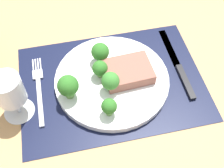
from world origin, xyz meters
TOP-DOWN VIEW (x-y plane):
  - ground_plane at (0.00, 0.00)cm, footprint 140.00×110.00cm
  - placemat at (0.00, 0.00)cm, footprint 43.04×30.73cm
  - plate at (0.00, 0.00)cm, footprint 26.68×26.68cm
  - steak at (3.76, 0.05)cm, footprint 11.31×8.83cm
  - broccoli_near_fork at (-1.56, 5.66)cm, footprint 4.25×4.25cm
  - broccoli_center at (-2.50, 1.21)cm, footprint 3.57×3.57cm
  - broccoli_front_edge at (-2.54, -9.06)cm, footprint 3.35×3.35cm
  - broccoli_back_left at (-10.14, -2.85)cm, footprint 4.65×4.65cm
  - broccoli_near_steak at (-0.99, -3.04)cm, footprint 4.04×4.04cm
  - fork at (-17.02, 1.42)cm, footprint 2.40×19.20cm
  - knife at (16.94, 0.53)cm, footprint 1.80×23.00cm
  - wine_glass at (-21.70, -3.32)cm, footprint 6.75×6.75cm

SIDE VIEW (x-z plane):
  - ground_plane at x=0.00cm, z-range -3.00..0.00cm
  - placemat at x=0.00cm, z-range 0.00..0.30cm
  - fork at x=-17.02cm, z-range 0.30..0.80cm
  - knife at x=16.94cm, z-range 0.20..1.00cm
  - plate at x=0.00cm, z-range 0.30..1.90cm
  - steak at x=3.76cm, z-range 1.90..4.65cm
  - broccoli_center at x=-2.50cm, z-range 2.30..6.90cm
  - broccoli_front_edge at x=-2.54cm, z-range 2.34..6.92cm
  - broccoli_near_steak at x=-0.99cm, z-range 2.39..7.62cm
  - broccoli_near_fork at x=-1.56cm, z-range 2.36..7.76cm
  - broccoli_back_left at x=-10.14cm, z-range 2.50..8.72cm
  - wine_glass at x=-21.70cm, z-range 1.78..13.52cm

